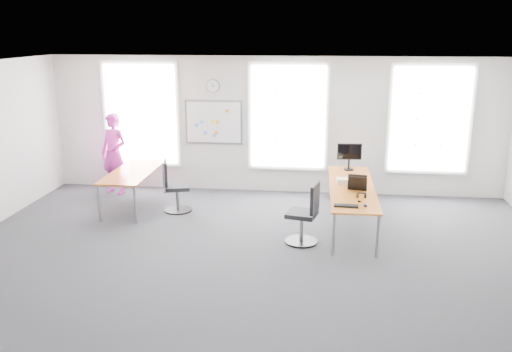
# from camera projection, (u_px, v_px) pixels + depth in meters

# --- Properties ---
(floor) EXTENTS (10.00, 10.00, 0.00)m
(floor) POSITION_uv_depth(u_px,v_px,m) (252.00, 264.00, 8.46)
(floor) COLOR #28282D
(floor) RESTS_ON ground
(ceiling) EXTENTS (10.00, 10.00, 0.00)m
(ceiling) POSITION_uv_depth(u_px,v_px,m) (252.00, 69.00, 7.67)
(ceiling) COLOR white
(ceiling) RESTS_ON ground
(wall_back) EXTENTS (10.00, 0.00, 10.00)m
(wall_back) POSITION_uv_depth(u_px,v_px,m) (274.00, 125.00, 11.90)
(wall_back) COLOR silver
(wall_back) RESTS_ON ground
(wall_front) EXTENTS (10.00, 0.00, 10.00)m
(wall_front) POSITION_uv_depth(u_px,v_px,m) (189.00, 300.00, 4.23)
(wall_front) COLOR silver
(wall_front) RESTS_ON ground
(window_left) EXTENTS (1.60, 0.06, 2.20)m
(window_left) POSITION_uv_depth(u_px,v_px,m) (141.00, 114.00, 12.15)
(window_left) COLOR white
(window_left) RESTS_ON wall_back
(window_mid) EXTENTS (1.60, 0.06, 2.20)m
(window_mid) POSITION_uv_depth(u_px,v_px,m) (288.00, 117.00, 11.78)
(window_mid) COLOR white
(window_mid) RESTS_ON wall_back
(window_right) EXTENTS (1.60, 0.06, 2.20)m
(window_right) POSITION_uv_depth(u_px,v_px,m) (430.00, 119.00, 11.45)
(window_right) COLOR white
(window_right) RESTS_ON wall_back
(desk_right) EXTENTS (0.82, 3.06, 0.74)m
(desk_right) POSITION_uv_depth(u_px,v_px,m) (352.00, 189.00, 9.98)
(desk_right) COLOR #B35D22
(desk_right) RESTS_ON ground
(desk_left) EXTENTS (0.82, 2.06, 0.75)m
(desk_left) POSITION_uv_depth(u_px,v_px,m) (133.00, 174.00, 11.05)
(desk_left) COLOR #B35D22
(desk_left) RESTS_ON ground
(chair_right) EXTENTS (0.58, 0.58, 1.07)m
(chair_right) POSITION_uv_depth(u_px,v_px,m) (305.00, 217.00, 9.18)
(chair_right) COLOR black
(chair_right) RESTS_ON ground
(chair_left) EXTENTS (0.58, 0.58, 1.04)m
(chair_left) POSITION_uv_depth(u_px,v_px,m) (174.00, 189.00, 10.80)
(chair_left) COLOR black
(chair_left) RESTS_ON ground
(person) EXTENTS (0.76, 0.64, 1.79)m
(person) POSITION_uv_depth(u_px,v_px,m) (114.00, 154.00, 11.92)
(person) COLOR #EA36BD
(person) RESTS_ON ground
(whiteboard) EXTENTS (1.20, 0.03, 0.90)m
(whiteboard) POSITION_uv_depth(u_px,v_px,m) (214.00, 122.00, 12.01)
(whiteboard) COLOR white
(whiteboard) RESTS_ON wall_back
(wall_clock) EXTENTS (0.30, 0.04, 0.30)m
(wall_clock) POSITION_uv_depth(u_px,v_px,m) (213.00, 86.00, 11.80)
(wall_clock) COLOR gray
(wall_clock) RESTS_ON wall_back
(keyboard) EXTENTS (0.41, 0.17, 0.02)m
(keyboard) POSITION_uv_depth(u_px,v_px,m) (346.00, 206.00, 8.85)
(keyboard) COLOR black
(keyboard) RESTS_ON desk_right
(mouse) EXTENTS (0.08, 0.12, 0.04)m
(mouse) POSITION_uv_depth(u_px,v_px,m) (365.00, 205.00, 8.84)
(mouse) COLOR black
(mouse) RESTS_ON desk_right
(lens_cap) EXTENTS (0.08, 0.08, 0.01)m
(lens_cap) POSITION_uv_depth(u_px,v_px,m) (359.00, 201.00, 9.10)
(lens_cap) COLOR black
(lens_cap) RESTS_ON desk_right
(headphones) EXTENTS (0.17, 0.09, 0.10)m
(headphones) POSITION_uv_depth(u_px,v_px,m) (361.00, 195.00, 9.28)
(headphones) COLOR black
(headphones) RESTS_ON desk_right
(laptop_sleeve) EXTENTS (0.35, 0.24, 0.28)m
(laptop_sleeve) POSITION_uv_depth(u_px,v_px,m) (357.00, 183.00, 9.70)
(laptop_sleeve) COLOR black
(laptop_sleeve) RESTS_ON desk_right
(paper_stack) EXTENTS (0.30, 0.23, 0.10)m
(paper_stack) POSITION_uv_depth(u_px,v_px,m) (344.00, 181.00, 10.15)
(paper_stack) COLOR #EFE5C2
(paper_stack) RESTS_ON desk_right
(monitor) EXTENTS (0.50, 0.20, 0.55)m
(monitor) POSITION_uv_depth(u_px,v_px,m) (349.00, 154.00, 11.06)
(monitor) COLOR black
(monitor) RESTS_ON desk_right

